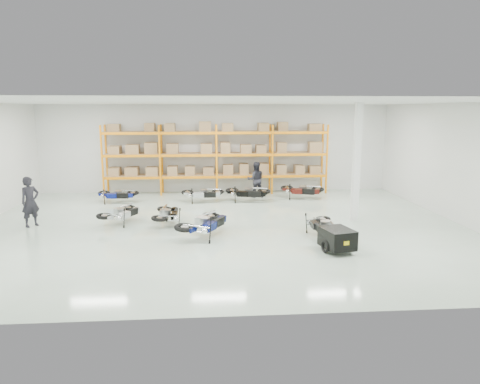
{
  "coord_description": "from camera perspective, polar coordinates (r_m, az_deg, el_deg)",
  "views": [
    {
      "loc": [
        -0.4,
        -15.25,
        4.25
      ],
      "look_at": [
        0.8,
        0.96,
        1.1
      ],
      "focal_mm": 32.0,
      "sensor_mm": 36.0,
      "label": 1
    }
  ],
  "objects": [
    {
      "name": "trailer",
      "position": [
        13.29,
        12.83,
        -6.08
      ],
      "size": [
        1.02,
        1.76,
        0.71
      ],
      "rotation": [
        0.0,
        0.0,
        0.24
      ],
      "color": "black",
      "rests_on": "ground"
    },
    {
      "name": "room",
      "position": [
        15.39,
        -2.7,
        3.49
      ],
      "size": [
        18.0,
        18.0,
        18.0
      ],
      "color": "silver",
      "rests_on": "ground"
    },
    {
      "name": "person_left",
      "position": [
        17.42,
        -26.18,
        -1.17
      ],
      "size": [
        0.78,
        0.8,
        1.85
      ],
      "primitive_type": "imported",
      "rotation": [
        0.0,
        0.0,
        0.85
      ],
      "color": "black",
      "rests_on": "ground"
    },
    {
      "name": "moto_back_d",
      "position": [
        20.8,
        8.23,
        0.6
      ],
      "size": [
        1.99,
        1.44,
        1.17
      ],
      "primitive_type": null,
      "rotation": [
        0.0,
        -0.09,
        1.24
      ],
      "color": "#46110E",
      "rests_on": "ground"
    },
    {
      "name": "moto_back_a",
      "position": [
        20.52,
        -16.09,
        -0.0
      ],
      "size": [
        1.7,
        0.95,
        1.06
      ],
      "primitive_type": null,
      "rotation": [
        0.0,
        -0.09,
        1.48
      ],
      "color": "navy",
      "rests_on": "ground"
    },
    {
      "name": "pallet_rack",
      "position": [
        21.8,
        -3.17,
        5.7
      ],
      "size": [
        11.28,
        0.98,
        3.62
      ],
      "color": "orange",
      "rests_on": "ground"
    },
    {
      "name": "moto_black_far_left",
      "position": [
        16.14,
        -9.62,
        -2.53
      ],
      "size": [
        0.91,
        1.75,
        1.12
      ],
      "primitive_type": null,
      "rotation": [
        0.0,
        -0.09,
        3.11
      ],
      "color": "black",
      "rests_on": "ground"
    },
    {
      "name": "person_back",
      "position": [
        20.9,
        2.11,
        1.66
      ],
      "size": [
        0.87,
        0.68,
        1.75
      ],
      "primitive_type": "imported",
      "rotation": [
        0.0,
        0.0,
        3.17
      ],
      "color": "#22222A",
      "rests_on": "ground"
    },
    {
      "name": "moto_back_b",
      "position": [
        19.92,
        -5.02,
        0.13
      ],
      "size": [
        1.71,
        0.85,
        1.1
      ],
      "primitive_type": null,
      "rotation": [
        0.0,
        -0.09,
        1.57
      ],
      "color": "#B1B5BB",
      "rests_on": "ground"
    },
    {
      "name": "moto_touring_right",
      "position": [
        14.74,
        11.05,
        -3.95
      ],
      "size": [
        0.9,
        1.69,
        1.07
      ],
      "primitive_type": null,
      "rotation": [
        0.0,
        -0.09,
        0.05
      ],
      "color": "black",
      "rests_on": "ground"
    },
    {
      "name": "moto_back_c",
      "position": [
        19.97,
        0.99,
        0.31
      ],
      "size": [
        1.98,
        1.26,
        1.18
      ],
      "primitive_type": null,
      "rotation": [
        0.0,
        -0.09,
        1.36
      ],
      "color": "black",
      "rests_on": "ground"
    },
    {
      "name": "structural_column",
      "position": [
        16.84,
        15.27,
        3.76
      ],
      "size": [
        0.25,
        0.25,
        4.5
      ],
      "primitive_type": "cube",
      "color": "white",
      "rests_on": "ground"
    },
    {
      "name": "moto_silver_left",
      "position": [
        16.7,
        -15.55,
        -2.33
      ],
      "size": [
        1.52,
        1.92,
        1.12
      ],
      "primitive_type": null,
      "rotation": [
        0.0,
        -0.09,
        2.69
      ],
      "color": "silver",
      "rests_on": "ground"
    },
    {
      "name": "moto_blue_centre",
      "position": [
        14.43,
        -4.74,
        -3.67
      ],
      "size": [
        1.88,
        2.23,
        1.3
      ],
      "primitive_type": null,
      "rotation": [
        0.0,
        -0.09,
        2.6
      ],
      "color": "#070E46",
      "rests_on": "ground"
    }
  ]
}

